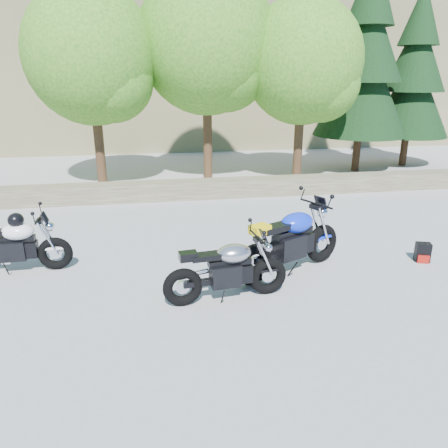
{
  "coord_description": "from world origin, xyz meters",
  "views": [
    {
      "loc": [
        -1.04,
        -6.24,
        3.27
      ],
      "look_at": [
        0.2,
        1.0,
        0.75
      ],
      "focal_mm": 35.0,
      "sensor_mm": 36.0,
      "label": 1
    }
  ],
  "objects": [
    {
      "name": "conifer_far",
      "position": [
        8.4,
        8.8,
        3.27
      ],
      "size": [
        2.82,
        2.82,
        6.27
      ],
      "color": "#382314",
      "rests_on": "ground"
    },
    {
      "name": "conifer_near",
      "position": [
        6.2,
        8.2,
        3.68
      ],
      "size": [
        3.17,
        3.17,
        7.06
      ],
      "color": "#382314",
      "rests_on": "ground"
    },
    {
      "name": "silver_bike",
      "position": [
        0.02,
        -0.36,
        0.48
      ],
      "size": [
        1.95,
        0.62,
        0.98
      ],
      "rotation": [
        0.0,
        0.0,
        0.12
      ],
      "color": "black",
      "rests_on": "ground"
    },
    {
      "name": "stone_wall",
      "position": [
        0.0,
        5.5,
        0.25
      ],
      "size": [
        22.0,
        0.55,
        0.5
      ],
      "primitive_type": "cube",
      "color": "brown",
      "rests_on": "ground"
    },
    {
      "name": "white_bike",
      "position": [
        -3.45,
        1.22,
        0.53
      ],
      "size": [
        1.94,
        0.62,
        1.07
      ],
      "rotation": [
        0.0,
        0.0,
        0.02
      ],
      "color": "black",
      "rests_on": "ground"
    },
    {
      "name": "tree_decid_right",
      "position": [
        3.71,
        6.94,
        3.5
      ],
      "size": [
        3.54,
        3.54,
        5.41
      ],
      "color": "#382314",
      "rests_on": "ground"
    },
    {
      "name": "blue_bike",
      "position": [
        1.26,
        0.42,
        0.57
      ],
      "size": [
        2.16,
        1.18,
        1.16
      ],
      "rotation": [
        0.0,
        0.0,
        0.45
      ],
      "color": "black",
      "rests_on": "ground"
    },
    {
      "name": "tree_decid_left",
      "position": [
        -2.39,
        7.14,
        3.63
      ],
      "size": [
        3.67,
        3.67,
        5.62
      ],
      "color": "#382314",
      "rests_on": "ground"
    },
    {
      "name": "ground",
      "position": [
        0.0,
        0.0,
        0.0
      ],
      "size": [
        90.0,
        90.0,
        0.0
      ],
      "primitive_type": "plane",
      "color": "#929297",
      "rests_on": "ground"
    },
    {
      "name": "hillside",
      "position": [
        3.0,
        28.0,
        7.5
      ],
      "size": [
        80.0,
        30.0,
        15.0
      ],
      "primitive_type": "cube",
      "color": "#65653E",
      "rests_on": "ground"
    },
    {
      "name": "backpack",
      "position": [
        3.82,
        0.45,
        0.17
      ],
      "size": [
        0.31,
        0.29,
        0.35
      ],
      "rotation": [
        0.0,
        0.0,
        -0.34
      ],
      "color": "black",
      "rests_on": "ground"
    },
    {
      "name": "tree_decid_mid",
      "position": [
        0.91,
        7.54,
        4.04
      ],
      "size": [
        4.08,
        4.08,
        6.24
      ],
      "color": "#382314",
      "rests_on": "ground"
    }
  ]
}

